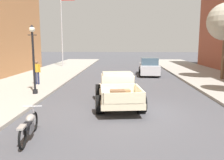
{
  "coord_description": "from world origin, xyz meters",
  "views": [
    {
      "loc": [
        -0.34,
        -9.99,
        3.0
      ],
      "look_at": [
        -0.9,
        2.7,
        1.0
      ],
      "focal_mm": 37.67,
      "sensor_mm": 36.0,
      "label": 1
    }
  ],
  "objects_px": {
    "motorcycle_parked": "(29,126)",
    "street_lamp_near": "(33,54)",
    "car_background_silver": "(149,67)",
    "flagpole": "(63,20)",
    "pedestrian_sidewalk_left": "(37,71)",
    "hotrod_truck_cream": "(117,89)"
  },
  "relations": [
    {
      "from": "street_lamp_near",
      "to": "flagpole",
      "type": "bearing_deg",
      "value": 97.84
    },
    {
      "from": "motorcycle_parked",
      "to": "street_lamp_near",
      "type": "distance_m",
      "value": 6.62
    },
    {
      "from": "motorcycle_parked",
      "to": "car_background_silver",
      "type": "bearing_deg",
      "value": 70.35
    },
    {
      "from": "hotrod_truck_cream",
      "to": "street_lamp_near",
      "type": "xyz_separation_m",
      "value": [
        -4.72,
        1.49,
        1.63
      ]
    },
    {
      "from": "hotrod_truck_cream",
      "to": "car_background_silver",
      "type": "distance_m",
      "value": 11.11
    },
    {
      "from": "hotrod_truck_cream",
      "to": "car_background_silver",
      "type": "relative_size",
      "value": 1.16
    },
    {
      "from": "hotrod_truck_cream",
      "to": "flagpole",
      "type": "xyz_separation_m",
      "value": [
        -6.89,
        17.28,
        5.02
      ]
    },
    {
      "from": "motorcycle_parked",
      "to": "flagpole",
      "type": "bearing_deg",
      "value": 100.96
    },
    {
      "from": "hotrod_truck_cream",
      "to": "pedestrian_sidewalk_left",
      "type": "distance_m",
      "value": 7.28
    },
    {
      "from": "hotrod_truck_cream",
      "to": "street_lamp_near",
      "type": "distance_m",
      "value": 5.21
    },
    {
      "from": "street_lamp_near",
      "to": "motorcycle_parked",
      "type": "bearing_deg",
      "value": -71.16
    },
    {
      "from": "pedestrian_sidewalk_left",
      "to": "car_background_silver",
      "type": "bearing_deg",
      "value": 36.35
    },
    {
      "from": "car_background_silver",
      "to": "flagpole",
      "type": "distance_m",
      "value": 12.69
    },
    {
      "from": "flagpole",
      "to": "street_lamp_near",
      "type": "bearing_deg",
      "value": -82.16
    },
    {
      "from": "pedestrian_sidewalk_left",
      "to": "flagpole",
      "type": "distance_m",
      "value": 13.64
    },
    {
      "from": "flagpole",
      "to": "pedestrian_sidewalk_left",
      "type": "bearing_deg",
      "value": -84.66
    },
    {
      "from": "flagpole",
      "to": "motorcycle_parked",
      "type": "bearing_deg",
      "value": -79.04
    },
    {
      "from": "car_background_silver",
      "to": "pedestrian_sidewalk_left",
      "type": "bearing_deg",
      "value": -143.65
    },
    {
      "from": "motorcycle_parked",
      "to": "pedestrian_sidewalk_left",
      "type": "xyz_separation_m",
      "value": [
        -3.02,
        9.02,
        0.64
      ]
    },
    {
      "from": "hotrod_truck_cream",
      "to": "car_background_silver",
      "type": "xyz_separation_m",
      "value": [
        2.77,
        10.76,
        0.01
      ]
    },
    {
      "from": "motorcycle_parked",
      "to": "street_lamp_near",
      "type": "height_order",
      "value": "street_lamp_near"
    },
    {
      "from": "pedestrian_sidewalk_left",
      "to": "flagpole",
      "type": "relative_size",
      "value": 0.18
    }
  ]
}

